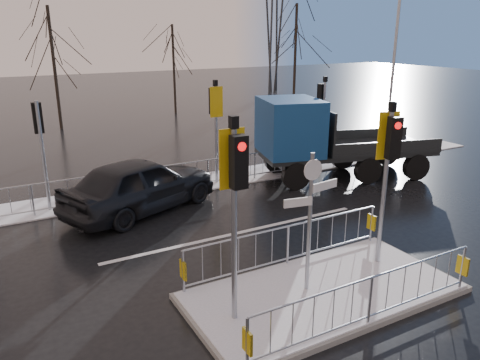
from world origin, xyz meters
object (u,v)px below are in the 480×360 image
traffic_island (323,279)px  street_lamp_right (395,58)px  car_far_lane (141,184)px  flatbed_truck (313,137)px

traffic_island → street_lamp_right: (10.58, 8.49, 4.00)m
car_far_lane → street_lamp_right: street_lamp_right is taller
traffic_island → car_far_lane: traffic_island is taller
traffic_island → street_lamp_right: size_ratio=0.75×
car_far_lane → street_lamp_right: (12.47, 1.63, 3.50)m
street_lamp_right → car_far_lane: bearing=-172.5°
street_lamp_right → traffic_island: bearing=-141.3°
car_far_lane → flatbed_truck: flatbed_truck is taller
traffic_island → car_far_lane: 7.13m
car_far_lane → street_lamp_right: size_ratio=0.65×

